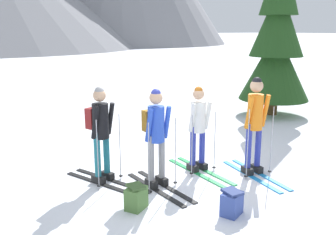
# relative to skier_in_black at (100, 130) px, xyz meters

# --- Properties ---
(ground_plane) EXTENTS (400.00, 400.00, 0.00)m
(ground_plane) POSITION_rel_skier_in_black_xyz_m (1.08, -0.57, -0.96)
(ground_plane) COLOR white
(skier_in_black) EXTENTS (1.03, 1.75, 1.71)m
(skier_in_black) POSITION_rel_skier_in_black_xyz_m (0.00, 0.00, 0.00)
(skier_in_black) COLOR black
(skier_in_black) RESTS_ON ground
(skier_in_blue) EXTENTS (0.61, 1.68, 1.71)m
(skier_in_blue) POSITION_rel_skier_in_black_xyz_m (0.74, -0.64, 0.00)
(skier_in_blue) COLOR black
(skier_in_blue) RESTS_ON ground
(skier_in_white) EXTENTS (0.61, 1.72, 1.63)m
(skier_in_white) POSITION_rel_skier_in_black_xyz_m (1.77, -0.40, -0.08)
(skier_in_white) COLOR green
(skier_in_white) RESTS_ON ground
(skier_in_orange) EXTENTS (0.61, 1.69, 1.82)m
(skier_in_orange) POSITION_rel_skier_in_black_xyz_m (2.58, -1.04, 0.06)
(skier_in_orange) COLOR #1E84D1
(skier_in_orange) RESTS_ON ground
(pine_tree_near) EXTENTS (2.14, 2.14, 5.17)m
(pine_tree_near) POSITION_rel_skier_in_black_xyz_m (6.52, 2.46, 1.41)
(pine_tree_near) COLOR #51381E
(pine_tree_near) RESTS_ON ground
(backpack_on_snow_front) EXTENTS (0.39, 0.36, 0.38)m
(backpack_on_snow_front) POSITION_rel_skier_in_black_xyz_m (1.23, -2.09, -0.77)
(backpack_on_snow_front) COLOR #384C99
(backpack_on_snow_front) RESTS_ON ground
(backpack_on_snow_beside) EXTENTS (0.40, 0.38, 0.38)m
(backpack_on_snow_beside) POSITION_rel_skier_in_black_xyz_m (0.09, -1.24, -0.77)
(backpack_on_snow_beside) COLOR #4C7238
(backpack_on_snow_beside) RESTS_ON ground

